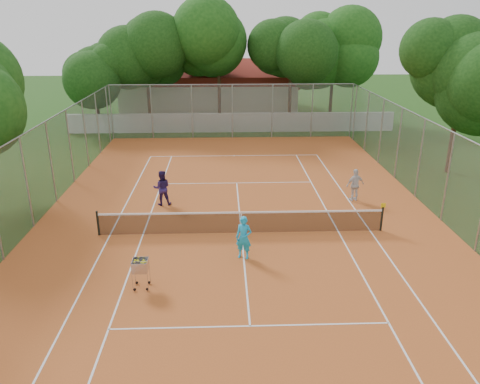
{
  "coord_description": "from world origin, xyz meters",
  "views": [
    {
      "loc": [
        -0.72,
        -17.86,
        8.46
      ],
      "look_at": [
        0.0,
        1.5,
        1.3
      ],
      "focal_mm": 35.0,
      "sensor_mm": 36.0,
      "label": 1
    }
  ],
  "objects_px": {
    "tennis_net": "(241,222)",
    "clubhouse": "(209,87)",
    "ball_hopper": "(141,273)",
    "player_near": "(244,238)",
    "player_far_right": "(355,185)",
    "player_far_left": "(162,188)"
  },
  "relations": [
    {
      "from": "player_far_right",
      "to": "ball_hopper",
      "type": "xyz_separation_m",
      "value": [
        -9.24,
        -7.71,
        -0.25
      ]
    },
    {
      "from": "player_far_left",
      "to": "tennis_net",
      "type": "bearing_deg",
      "value": 130.61
    },
    {
      "from": "tennis_net",
      "to": "player_far_right",
      "type": "height_order",
      "value": "player_far_right"
    },
    {
      "from": "player_far_right",
      "to": "player_near",
      "type": "bearing_deg",
      "value": 28.08
    },
    {
      "from": "clubhouse",
      "to": "player_far_right",
      "type": "xyz_separation_m",
      "value": [
        7.74,
        -25.45,
        -1.37
      ]
    },
    {
      "from": "clubhouse",
      "to": "player_far_right",
      "type": "height_order",
      "value": "clubhouse"
    },
    {
      "from": "tennis_net",
      "to": "player_far_left",
      "type": "xyz_separation_m",
      "value": [
        -3.69,
        3.36,
        0.37
      ]
    },
    {
      "from": "ball_hopper",
      "to": "player_near",
      "type": "bearing_deg",
      "value": 37.58
    },
    {
      "from": "ball_hopper",
      "to": "tennis_net",
      "type": "bearing_deg",
      "value": 57.95
    },
    {
      "from": "tennis_net",
      "to": "clubhouse",
      "type": "xyz_separation_m",
      "value": [
        -2.0,
        29.0,
        1.69
      ]
    },
    {
      "from": "player_near",
      "to": "ball_hopper",
      "type": "relative_size",
      "value": 1.47
    },
    {
      "from": "tennis_net",
      "to": "player_far_left",
      "type": "bearing_deg",
      "value": 137.63
    },
    {
      "from": "tennis_net",
      "to": "ball_hopper",
      "type": "xyz_separation_m",
      "value": [
        -3.5,
        -4.16,
        0.07
      ]
    },
    {
      "from": "clubhouse",
      "to": "ball_hopper",
      "type": "bearing_deg",
      "value": -92.59
    },
    {
      "from": "clubhouse",
      "to": "player_far_left",
      "type": "distance_m",
      "value": 25.73
    },
    {
      "from": "player_far_left",
      "to": "ball_hopper",
      "type": "height_order",
      "value": "player_far_left"
    },
    {
      "from": "tennis_net",
      "to": "clubhouse",
      "type": "bearing_deg",
      "value": 93.95
    },
    {
      "from": "clubhouse",
      "to": "player_far_left",
      "type": "xyz_separation_m",
      "value": [
        -1.69,
        -25.64,
        -1.32
      ]
    },
    {
      "from": "player_far_left",
      "to": "ball_hopper",
      "type": "distance_m",
      "value": 7.53
    },
    {
      "from": "clubhouse",
      "to": "player_far_left",
      "type": "bearing_deg",
      "value": -93.76
    },
    {
      "from": "player_near",
      "to": "ball_hopper",
      "type": "height_order",
      "value": "player_near"
    },
    {
      "from": "clubhouse",
      "to": "ball_hopper",
      "type": "height_order",
      "value": "clubhouse"
    }
  ]
}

